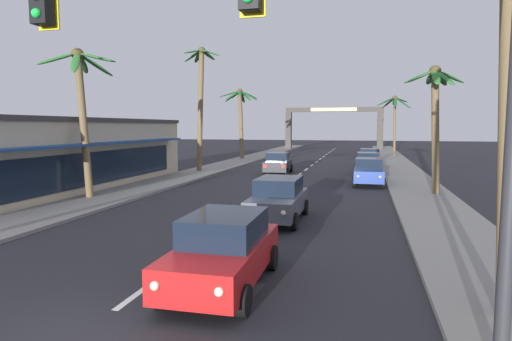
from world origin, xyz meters
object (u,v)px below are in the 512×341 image
palm_right_farthest (395,109)px  storefront_strip_left (50,154)px  traffic_signal_mast (259,25)px  sedan_lead_at_stop_bar (223,250)px  palm_left_third (201,93)px  palm_left_farthest (240,110)px  sedan_oncoming_far (278,163)px  palm_right_second (435,107)px  town_gateway_arch (333,122)px  sedan_parked_mid_kerb (368,163)px  sedan_parked_far_kerb (369,171)px  sedan_third_in_queue (278,199)px  sedan_parked_nearest_kerb (369,158)px  palm_left_second (81,94)px

palm_right_farthest → storefront_strip_left: size_ratio=0.35×
traffic_signal_mast → sedan_lead_at_stop_bar: 5.27m
palm_left_third → palm_left_farthest: (-0.69, 13.63, -0.89)m
traffic_signal_mast → sedan_oncoming_far: (-4.83, 26.16, -4.38)m
sedan_oncoming_far → palm_right_second: palm_right_second is taller
town_gateway_arch → palm_left_farthest: bearing=-110.6°
traffic_signal_mast → palm_right_second: traffic_signal_mast is taller
sedan_parked_mid_kerb → palm_left_third: palm_left_third is taller
traffic_signal_mast → sedan_parked_far_kerb: 21.94m
sedan_third_in_queue → sedan_parked_far_kerb: size_ratio=1.00×
sedan_parked_mid_kerb → sedan_parked_far_kerb: (0.01, -6.09, 0.00)m
traffic_signal_mast → sedan_third_in_queue: traffic_signal_mast is taller
sedan_parked_nearest_kerb → palm_right_farthest: 16.43m
sedan_parked_nearest_kerb → palm_left_second: palm_left_second is taller
sedan_third_in_queue → town_gateway_arch: town_gateway_arch is taller
sedan_parked_mid_kerb → palm_right_second: 11.04m
palm_left_farthest → sedan_parked_far_kerb: bearing=-53.0°
sedan_third_in_queue → sedan_parked_far_kerb: 12.18m
palm_left_second → sedan_third_in_queue: bearing=-13.3°
traffic_signal_mast → palm_right_farthest: size_ratio=1.54×
sedan_parked_nearest_kerb → sedan_parked_mid_kerb: same height
palm_left_farthest → town_gateway_arch: bearing=69.4°
traffic_signal_mast → town_gateway_arch: bearing=92.9°
palm_left_second → palm_left_third: 13.71m
sedan_parked_mid_kerb → storefront_strip_left: storefront_strip_left is taller
storefront_strip_left → sedan_lead_at_stop_bar: bearing=-39.8°
traffic_signal_mast → sedan_lead_at_stop_bar: size_ratio=2.55×
palm_left_farthest → palm_right_second: 27.58m
palm_left_third → storefront_strip_left: (-4.88, -11.27, -4.25)m
palm_left_second → sedan_parked_nearest_kerb: bearing=56.3°
sedan_parked_far_kerb → sedan_parked_mid_kerb: bearing=90.1°
traffic_signal_mast → palm_left_third: size_ratio=1.15×
traffic_signal_mast → palm_left_third: bearing=113.1°
palm_right_second → palm_right_farthest: palm_right_farthest is taller
palm_left_second → palm_right_farthest: size_ratio=1.01×
sedan_lead_at_stop_bar → sedan_oncoming_far: 23.85m
sedan_parked_mid_kerb → sedan_third_in_queue: bearing=-101.1°
sedan_parked_far_kerb → palm_right_farthest: (3.18, 27.40, 4.86)m
palm_left_farthest → palm_right_farthest: palm_left_farthest is taller
sedan_third_in_queue → sedan_parked_mid_kerb: bearing=78.9°
sedan_oncoming_far → palm_left_farthest: bearing=117.4°
sedan_parked_mid_kerb → storefront_strip_left: size_ratio=0.22×
sedan_third_in_queue → sedan_parked_far_kerb: same height
sedan_parked_mid_kerb → palm_left_second: palm_left_second is taller
sedan_lead_at_stop_bar → palm_right_second: bearing=66.4°
traffic_signal_mast → sedan_parked_mid_kerb: size_ratio=2.53×
palm_right_second → sedan_third_in_queue: bearing=-130.4°
sedan_third_in_queue → palm_left_second: palm_left_second is taller
palm_left_farthest → sedan_parked_nearest_kerb: bearing=-23.7°
sedan_third_in_queue → palm_left_second: 11.61m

